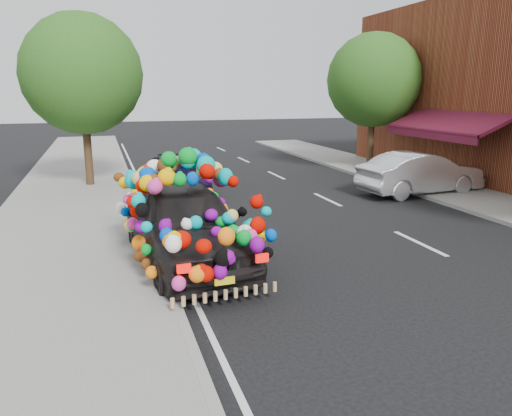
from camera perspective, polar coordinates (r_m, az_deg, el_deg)
The scene contains 10 objects.
ground at distance 10.64m, azimuth 2.03°, elevation -5.77°, with size 100.00×100.00×0.00m, color black.
sidewalk at distance 10.12m, azimuth -21.82°, elevation -7.41°, with size 4.00×60.00×0.12m, color gray.
kerb at distance 10.13m, azimuth -10.71°, elevation -6.62°, with size 0.15×60.00×0.13m, color gray.
footpath_far at distance 17.34m, azimuth 24.94°, elevation 0.69°, with size 3.00×40.00×0.12m, color gray.
lane_markings at distance 12.25m, azimuth 18.17°, elevation -3.83°, with size 6.00×50.00×0.01m, color silver, non-canonical shape.
tree_near_sidewalk at distance 19.00m, azimuth -19.27°, elevation 14.24°, with size 4.20×4.20×6.13m.
tree_far_b at distance 22.55m, azimuth 13.32°, elevation 14.02°, with size 4.00×4.00×5.90m.
plush_art_car at distance 10.17m, azimuth -8.11°, elevation 0.13°, with size 2.73×5.20×2.29m.
navy_sedan at distance 17.25m, azimuth -8.48°, elevation 3.55°, with size 1.67×4.12×1.19m, color black.
silver_hatchback at distance 17.91m, azimuth 18.28°, elevation 3.77°, with size 1.52×4.36×1.44m, color silver.
Camera 1 is at (-3.34, -9.48, 3.48)m, focal length 35.00 mm.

